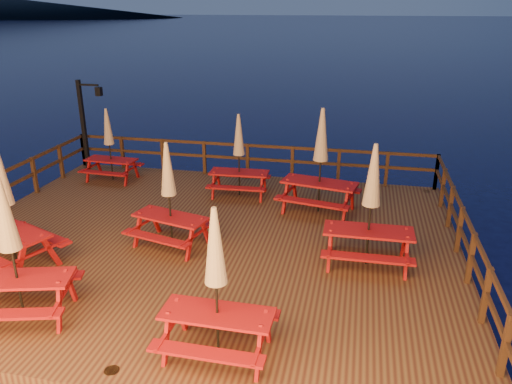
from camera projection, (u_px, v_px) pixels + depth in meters
ground at (203, 256)px, 12.06m from camera, size 500.00×500.00×0.00m
deck at (203, 248)px, 11.99m from camera, size 12.00×10.00×0.40m
deck_piles at (204, 266)px, 12.17m from camera, size 11.44×9.44×1.40m
railing at (222, 186)px, 13.28m from camera, size 11.80×9.75×1.10m
lamp_post at (87, 117)px, 16.49m from camera, size 0.85×0.18×3.00m
picnic_table_0 at (5, 204)px, 10.35m from camera, size 2.37×2.18×2.74m
picnic_table_1 at (109, 144)px, 15.62m from camera, size 1.68×1.41×2.30m
picnic_table_2 at (371, 204)px, 10.38m from camera, size 1.90×1.57×2.70m
picnic_table_3 at (321, 160)px, 13.09m from camera, size 2.27×2.00×2.84m
picnic_table_4 at (169, 194)px, 11.24m from camera, size 2.05×1.83×2.49m
picnic_table_5 at (216, 281)px, 7.64m from camera, size 1.81×1.50×2.56m
picnic_table_6 at (11, 248)px, 8.55m from camera, size 2.20×1.97×2.67m
picnic_table_7 at (239, 154)px, 14.31m from camera, size 1.75×1.47×2.42m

